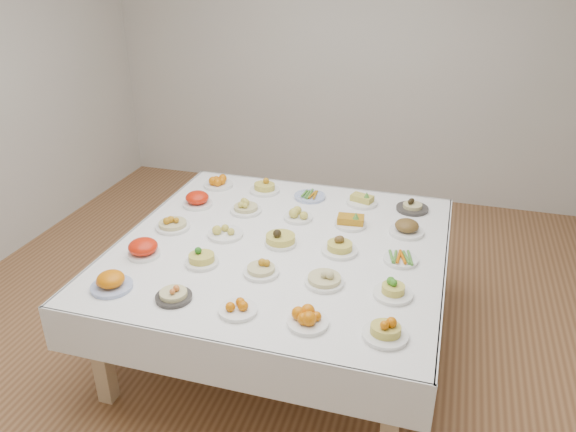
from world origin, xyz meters
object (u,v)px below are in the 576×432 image
(display_table, at_px, (281,254))
(dish_24, at_px, (413,203))
(dish_0, at_px, (111,280))
(dish_12, at_px, (281,236))

(display_table, bearing_deg, dish_24, 45.06)
(dish_0, distance_m, dish_12, 1.05)
(dish_12, distance_m, dish_24, 1.06)
(dish_24, bearing_deg, dish_12, -134.96)
(dish_12, xyz_separation_m, dish_24, (0.75, 0.75, -0.01))
(dish_12, relative_size, dish_24, 0.89)
(display_table, relative_size, dish_0, 9.04)
(display_table, xyz_separation_m, dish_12, (-0.00, -0.00, 0.13))
(dish_12, bearing_deg, dish_24, 45.04)
(dish_24, bearing_deg, display_table, -134.94)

